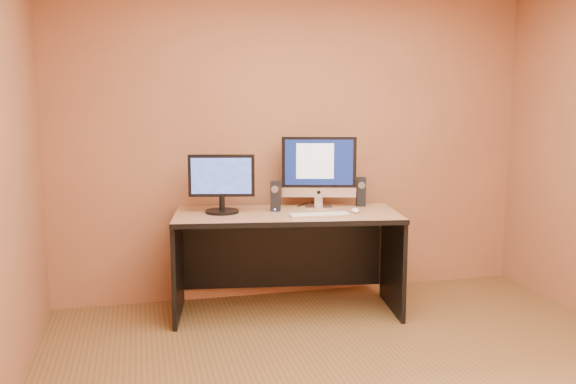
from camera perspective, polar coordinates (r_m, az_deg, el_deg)
The scene contains 10 objects.
walls at distance 3.19m, azimuth 9.85°, elevation 2.48°, with size 4.00×4.00×2.60m, color #9E6240, non-canonical shape.
desk at distance 4.72m, azimuth -0.10°, elevation -6.66°, with size 1.70×0.74×0.78m, color #A87854, non-canonical shape.
imac at distance 4.85m, azimuth 2.92°, elevation 1.97°, with size 0.60×0.22×0.58m, color silver, non-canonical shape.
second_monitor at distance 4.63m, azimuth -6.23°, elevation 0.76°, with size 0.51×0.25×0.45m, color black, non-canonical shape.
speaker_left at distance 4.70m, azimuth -1.17°, elevation -0.38°, with size 0.07×0.08×0.23m, color black, non-canonical shape.
speaker_right at distance 4.96m, azimuth 6.83°, elevation 0.03°, with size 0.07×0.08×0.23m, color black, non-canonical shape.
keyboard at distance 4.52m, azimuth 2.96°, elevation -2.12°, with size 0.46×0.12×0.02m, color silver.
mouse at distance 4.67m, azimuth 6.31°, elevation -1.71°, with size 0.06×0.11×0.04m, color white.
cable_a at distance 5.02m, azimuth 2.72°, elevation -1.13°, with size 0.01×0.01×0.23m, color black.
cable_b at distance 4.98m, azimuth 1.39°, elevation -1.19°, with size 0.01×0.01×0.19m, color black.
Camera 1 is at (-1.27, -2.91, 1.63)m, focal length 38.00 mm.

